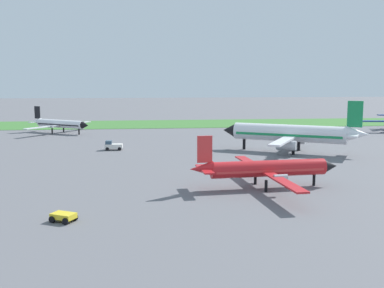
{
  "coord_description": "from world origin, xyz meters",
  "views": [
    {
      "loc": [
        -13.36,
        -72.68,
        14.53
      ],
      "look_at": [
        -4.48,
        8.7,
        3.0
      ],
      "focal_mm": 42.87,
      "sensor_mm": 36.0,
      "label": 1
    }
  ],
  "objects_px": {
    "airplane_taxiing_turboprop": "(59,124)",
    "pushback_tug_midfield": "(113,146)",
    "baggage_cart_near_gate": "(63,216)",
    "airplane_midfield_jet": "(292,134)",
    "airplane_foreground_turboprop": "(266,168)"
  },
  "relations": [
    {
      "from": "airplane_midfield_jet",
      "to": "pushback_tug_midfield",
      "type": "xyz_separation_m",
      "value": [
        -35.93,
        7.04,
        -2.89
      ]
    },
    {
      "from": "airplane_foreground_turboprop",
      "to": "airplane_taxiing_turboprop",
      "type": "xyz_separation_m",
      "value": [
        -38.94,
        68.55,
        -0.06
      ]
    },
    {
      "from": "airplane_midfield_jet",
      "to": "airplane_foreground_turboprop",
      "type": "bearing_deg",
      "value": 95.67
    },
    {
      "from": "baggage_cart_near_gate",
      "to": "pushback_tug_midfield",
      "type": "xyz_separation_m",
      "value": [
        2.07,
        48.68,
        0.34
      ]
    },
    {
      "from": "baggage_cart_near_gate",
      "to": "pushback_tug_midfield",
      "type": "relative_size",
      "value": 0.8
    },
    {
      "from": "pushback_tug_midfield",
      "to": "baggage_cart_near_gate",
      "type": "bearing_deg",
      "value": 89.55
    },
    {
      "from": "airplane_midfield_jet",
      "to": "baggage_cart_near_gate",
      "type": "bearing_deg",
      "value": 77.76
    },
    {
      "from": "airplane_taxiing_turboprop",
      "to": "pushback_tug_midfield",
      "type": "distance_m",
      "value": 36.16
    },
    {
      "from": "airplane_taxiing_turboprop",
      "to": "pushback_tug_midfield",
      "type": "relative_size",
      "value": 5.59
    },
    {
      "from": "baggage_cart_near_gate",
      "to": "pushback_tug_midfield",
      "type": "bearing_deg",
      "value": -63.82
    },
    {
      "from": "baggage_cart_near_gate",
      "to": "pushback_tug_midfield",
      "type": "distance_m",
      "value": 48.72
    },
    {
      "from": "airplane_midfield_jet",
      "to": "baggage_cart_near_gate",
      "type": "relative_size",
      "value": 9.18
    },
    {
      "from": "airplane_taxiing_turboprop",
      "to": "pushback_tug_midfield",
      "type": "xyz_separation_m",
      "value": [
        16.34,
        -32.22,
        -1.7
      ]
    },
    {
      "from": "airplane_midfield_jet",
      "to": "airplane_taxiing_turboprop",
      "type": "bearing_deg",
      "value": -6.76
    },
    {
      "from": "airplane_midfield_jet",
      "to": "pushback_tug_midfield",
      "type": "distance_m",
      "value": 36.73
    }
  ]
}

